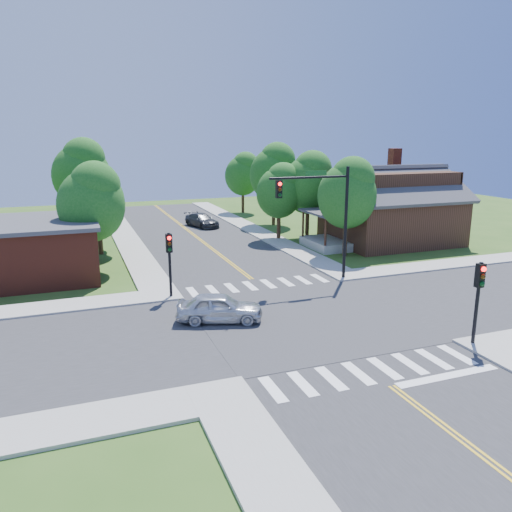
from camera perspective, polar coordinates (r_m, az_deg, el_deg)
name	(u,v)px	position (r m, az deg, el deg)	size (l,w,h in m)	color
ground	(303,319)	(25.55, 5.37, -7.17)	(100.00, 100.00, 0.00)	#31551A
road_ns	(303,319)	(25.54, 5.37, -7.13)	(10.00, 90.00, 0.04)	#2D2D30
road_ew	(303,318)	(25.54, 5.37, -7.12)	(90.00, 10.00, 0.04)	#2D2D30
intersection_patch	(303,319)	(25.55, 5.37, -7.17)	(10.20, 10.20, 0.06)	#2D2D30
sidewalk_ne	(385,238)	(46.52, 14.49, 2.05)	(40.00, 40.00, 0.14)	#9E9B93
crosswalk_north	(259,285)	(30.92, 0.36, -3.30)	(8.85, 2.00, 0.01)	white
crosswalk_south	(372,371)	(20.60, 13.07, -12.64)	(8.85, 2.00, 0.01)	white
centerline	(303,318)	(25.53, 5.37, -7.08)	(0.30, 90.00, 0.01)	yellow
stop_bar	(448,377)	(21.06, 21.05, -12.77)	(4.60, 0.45, 0.09)	white
signal_mast_ne	(322,206)	(30.94, 7.60, 5.71)	(5.30, 0.42, 7.20)	black
signal_pole_se	(479,288)	(23.49, 24.13, -3.36)	(0.34, 0.42, 3.80)	black
signal_pole_nw	(169,253)	(28.19, -9.86, 0.33)	(0.34, 0.42, 3.80)	black
house_ne	(391,204)	(44.32, 15.15, 5.73)	(13.05, 8.80, 7.11)	#321C11
building_nw	(14,250)	(35.55, -25.95, 0.60)	(10.40, 8.40, 3.73)	maroon
tree_e_a	(348,191)	(38.23, 10.52, 7.27)	(4.47, 4.24, 7.59)	#382314
tree_e_b	(309,181)	(44.64, 6.12, 8.51)	(4.61, 4.38, 7.83)	#382314
tree_e_c	(275,171)	(51.45, 2.17, 9.69)	(4.97, 4.72, 8.45)	#382314
tree_e_d	(243,173)	(59.91, -1.44, 9.48)	(4.25, 4.04, 7.23)	#382314
tree_w_a	(92,200)	(34.81, -18.20, 6.09)	(4.40, 4.18, 7.47)	#382314
tree_w_b	(94,192)	(42.05, -18.07, 6.97)	(4.19, 3.98, 7.12)	#382314
tree_w_c	(82,171)	(49.28, -19.26, 9.15)	(5.25, 4.99, 8.93)	#382314
tree_w_d	(87,179)	(58.12, -18.70, 8.36)	(3.99, 3.80, 6.79)	#382314
tree_house	(280,189)	(43.92, 2.78, 7.61)	(4.01, 3.81, 6.82)	#382314
tree_bldg	(98,196)	(40.08, -17.58, 6.50)	(4.06, 3.86, 6.91)	#382314
car_silver	(220,308)	(24.87, -4.19, -5.96)	(4.56, 2.99, 1.44)	silver
car_dgrey	(202,221)	(50.85, -6.21, 4.03)	(3.12, 4.88, 1.32)	#313336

